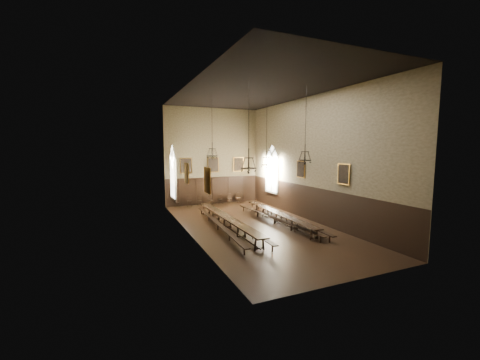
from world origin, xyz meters
TOP-DOWN VIEW (x-y plane):
  - floor at (0.00, 0.00)m, footprint 9.00×18.00m
  - ceiling at (0.00, 0.00)m, footprint 9.00×18.00m
  - wall_back at (0.00, 9.01)m, footprint 9.00×0.02m
  - wall_front at (0.00, -9.01)m, footprint 9.00×0.02m
  - wall_left at (-4.51, 0.00)m, footprint 0.02×18.00m
  - wall_right at (4.51, 0.00)m, footprint 0.02×18.00m
  - wainscot_panelling at (0.00, 0.00)m, footprint 9.00×18.00m
  - table_left at (-1.92, 0.19)m, footprint 0.79×10.17m
  - table_right at (1.99, 0.17)m, footprint 0.97×9.38m
  - bench_left_outer at (-2.59, 0.13)m, footprint 0.90×10.45m
  - bench_left_inner at (-1.36, -0.22)m, footprint 0.32×9.98m
  - bench_right_inner at (1.54, -0.00)m, footprint 0.97×10.03m
  - bench_right_outer at (2.59, 0.06)m, footprint 0.85×10.59m
  - chair_0 at (-3.54, 8.56)m, footprint 0.46×0.46m
  - chair_1 at (-2.43, 8.54)m, footprint 0.53×0.53m
  - chair_2 at (-1.46, 8.49)m, footprint 0.49×0.49m
  - chair_3 at (-0.42, 8.47)m, footprint 0.43×0.43m
  - chair_4 at (0.57, 8.54)m, footprint 0.42×0.42m
  - chair_5 at (1.52, 8.49)m, footprint 0.41×0.41m
  - chair_6 at (2.42, 8.50)m, footprint 0.41×0.41m
  - chandelier_back_left at (-2.17, 2.43)m, footprint 0.79×0.79m
  - chandelier_back_right at (2.05, 2.18)m, footprint 0.85×0.85m
  - chandelier_front_left at (-1.70, -2.65)m, footprint 0.90×0.90m
  - chandelier_front_right at (2.05, -2.69)m, footprint 0.80×0.80m
  - portrait_back_0 at (-2.60, 8.88)m, footprint 1.10×0.12m
  - portrait_back_1 at (0.00, 8.88)m, footprint 1.10×0.12m
  - portrait_back_2 at (2.60, 8.88)m, footprint 1.10×0.12m
  - portrait_left_0 at (-4.38, 1.00)m, footprint 0.12×1.00m
  - portrait_left_1 at (-4.38, -3.50)m, footprint 0.12×1.00m
  - portrait_right_0 at (4.38, 1.00)m, footprint 0.12×1.00m
  - portrait_right_1 at (4.38, -3.50)m, footprint 0.12×1.00m
  - window_right at (4.43, 5.50)m, footprint 0.20×2.20m
  - window_left at (-4.43, 5.50)m, footprint 0.20×2.20m

SIDE VIEW (x-z plane):
  - floor at x=0.00m, z-range -0.02..0.00m
  - chair_4 at x=0.57m, z-range -0.17..0.69m
  - chair_3 at x=-0.42m, z-range -0.17..0.70m
  - chair_0 at x=-3.54m, z-range -0.17..0.70m
  - chair_2 at x=-1.46m, z-range -0.18..0.71m
  - chair_5 at x=1.52m, z-range -0.18..0.73m
  - chair_6 at x=2.42m, z-range -0.18..0.74m
  - bench_left_inner at x=-1.36m, z-range 0.06..0.51m
  - bench_right_inner at x=1.54m, z-range 0.06..0.51m
  - chair_1 at x=-2.43m, z-range -0.20..0.79m
  - bench_left_outer at x=-2.59m, z-range 0.06..0.53m
  - bench_right_outer at x=2.59m, z-range 0.07..0.54m
  - table_right at x=1.99m, z-range 0.00..0.73m
  - table_left at x=-1.92m, z-range 0.00..0.79m
  - wainscot_panelling at x=0.00m, z-range 0.00..2.50m
  - window_right at x=4.43m, z-range 1.10..5.70m
  - window_left at x=-4.43m, z-range 1.10..5.70m
  - portrait_back_0 at x=-2.60m, z-range 3.00..4.40m
  - portrait_back_1 at x=0.00m, z-range 3.00..4.40m
  - portrait_back_2 at x=2.60m, z-range 3.00..4.40m
  - portrait_left_0 at x=-4.38m, z-range 3.05..4.35m
  - portrait_left_1 at x=-4.38m, z-range 3.05..4.35m
  - portrait_right_0 at x=4.38m, z-range 3.05..4.35m
  - portrait_right_1 at x=4.38m, z-range 3.05..4.35m
  - chandelier_back_right at x=2.05m, z-range 1.79..6.93m
  - chandelier_front_left at x=-1.70m, z-range 1.99..6.98m
  - wall_back at x=0.00m, z-range 0.00..9.00m
  - wall_front at x=0.00m, z-range 0.00..9.00m
  - wall_left at x=-4.51m, z-range 0.00..9.00m
  - wall_right at x=4.51m, z-range 0.00..9.00m
  - chandelier_front_right at x=2.05m, z-range 2.60..7.17m
  - chandelier_back_left at x=-2.17m, z-range 2.86..7.25m
  - ceiling at x=0.00m, z-range 9.00..9.02m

